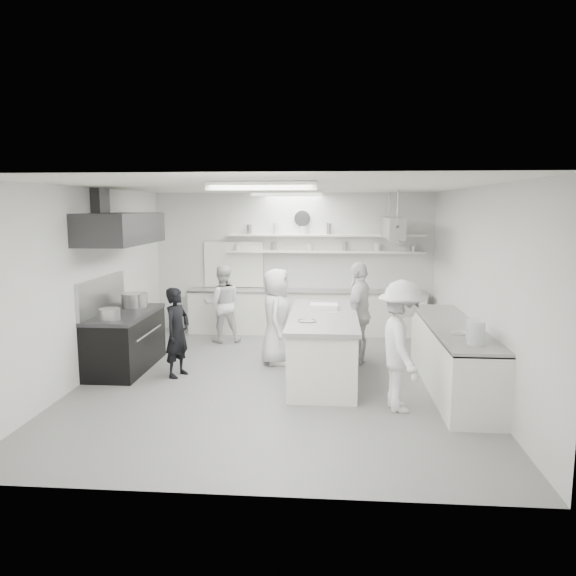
# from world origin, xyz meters

# --- Properties ---
(floor) EXTENTS (6.00, 7.00, 0.02)m
(floor) POSITION_xyz_m (0.00, 0.00, -0.01)
(floor) COLOR gray
(floor) RESTS_ON ground
(ceiling) EXTENTS (6.00, 7.00, 0.02)m
(ceiling) POSITION_xyz_m (0.00, 0.00, 3.01)
(ceiling) COLOR silver
(ceiling) RESTS_ON wall_back
(wall_back) EXTENTS (6.00, 0.04, 3.00)m
(wall_back) POSITION_xyz_m (0.00, 3.50, 1.50)
(wall_back) COLOR silver
(wall_back) RESTS_ON floor
(wall_front) EXTENTS (6.00, 0.04, 3.00)m
(wall_front) POSITION_xyz_m (0.00, -3.50, 1.50)
(wall_front) COLOR silver
(wall_front) RESTS_ON floor
(wall_left) EXTENTS (0.04, 7.00, 3.00)m
(wall_left) POSITION_xyz_m (-3.00, 0.00, 1.50)
(wall_left) COLOR silver
(wall_left) RESTS_ON floor
(wall_right) EXTENTS (0.04, 7.00, 3.00)m
(wall_right) POSITION_xyz_m (3.00, 0.00, 1.50)
(wall_right) COLOR silver
(wall_right) RESTS_ON floor
(stove) EXTENTS (0.80, 1.80, 0.90)m
(stove) POSITION_xyz_m (-2.60, 0.40, 0.45)
(stove) COLOR black
(stove) RESTS_ON floor
(exhaust_hood) EXTENTS (0.85, 2.00, 0.50)m
(exhaust_hood) POSITION_xyz_m (-2.60, 0.40, 2.35)
(exhaust_hood) COLOR #313133
(exhaust_hood) RESTS_ON wall_left
(back_counter) EXTENTS (5.00, 0.60, 0.92)m
(back_counter) POSITION_xyz_m (0.30, 3.20, 0.46)
(back_counter) COLOR white
(back_counter) RESTS_ON floor
(shelf_lower) EXTENTS (4.20, 0.26, 0.04)m
(shelf_lower) POSITION_xyz_m (0.70, 3.37, 1.75)
(shelf_lower) COLOR white
(shelf_lower) RESTS_ON wall_back
(shelf_upper) EXTENTS (4.20, 0.26, 0.04)m
(shelf_upper) POSITION_xyz_m (0.70, 3.37, 2.10)
(shelf_upper) COLOR white
(shelf_upper) RESTS_ON wall_back
(pass_through_window) EXTENTS (1.30, 0.04, 1.00)m
(pass_through_window) POSITION_xyz_m (-1.30, 3.48, 1.45)
(pass_through_window) COLOR black
(pass_through_window) RESTS_ON wall_back
(wall_clock) EXTENTS (0.32, 0.05, 0.32)m
(wall_clock) POSITION_xyz_m (0.20, 3.46, 2.45)
(wall_clock) COLOR silver
(wall_clock) RESTS_ON wall_back
(right_counter) EXTENTS (0.74, 3.30, 0.94)m
(right_counter) POSITION_xyz_m (2.65, -0.20, 0.47)
(right_counter) COLOR white
(right_counter) RESTS_ON floor
(pot_rack) EXTENTS (0.30, 1.60, 0.40)m
(pot_rack) POSITION_xyz_m (2.00, 2.40, 2.30)
(pot_rack) COLOR #A8A8A8
(pot_rack) RESTS_ON ceiling
(light_fixture_front) EXTENTS (1.30, 0.25, 0.10)m
(light_fixture_front) POSITION_xyz_m (0.00, -1.80, 2.94)
(light_fixture_front) COLOR white
(light_fixture_front) RESTS_ON ceiling
(light_fixture_rear) EXTENTS (1.30, 0.25, 0.10)m
(light_fixture_rear) POSITION_xyz_m (0.00, 1.80, 2.94)
(light_fixture_rear) COLOR white
(light_fixture_rear) RESTS_ON ceiling
(prep_island) EXTENTS (0.99, 2.64, 0.97)m
(prep_island) POSITION_xyz_m (0.71, 0.21, 0.49)
(prep_island) COLOR white
(prep_island) RESTS_ON floor
(stove_pot) EXTENTS (0.45, 0.45, 0.30)m
(stove_pot) POSITION_xyz_m (-2.60, 0.90, 1.06)
(stove_pot) COLOR #A8A8A8
(stove_pot) RESTS_ON stove
(cook_stove) EXTENTS (0.50, 0.61, 1.44)m
(cook_stove) POSITION_xyz_m (-1.61, 0.06, 0.72)
(cook_stove) COLOR black
(cook_stove) RESTS_ON floor
(cook_back) EXTENTS (0.87, 0.75, 1.55)m
(cook_back) POSITION_xyz_m (-1.34, 2.35, 0.77)
(cook_back) COLOR silver
(cook_back) RESTS_ON floor
(cook_island_left) EXTENTS (0.53, 0.81, 1.66)m
(cook_island_left) POSITION_xyz_m (-0.11, 0.90, 0.83)
(cook_island_left) COLOR silver
(cook_island_left) RESTS_ON floor
(cook_island_right) EXTENTS (0.72, 1.12, 1.77)m
(cook_island_right) POSITION_xyz_m (1.31, 1.03, 0.89)
(cook_island_right) COLOR silver
(cook_island_right) RESTS_ON floor
(cook_right) EXTENTS (0.77, 1.20, 1.75)m
(cook_right) POSITION_xyz_m (1.76, -1.15, 0.88)
(cook_right) COLOR silver
(cook_right) RESTS_ON floor
(bowl_island_a) EXTENTS (0.34, 0.34, 0.07)m
(bowl_island_a) POSITION_xyz_m (0.48, -0.35, 1.00)
(bowl_island_a) COLOR #A8A8A8
(bowl_island_a) RESTS_ON prep_island
(bowl_island_b) EXTENTS (0.22, 0.22, 0.06)m
(bowl_island_b) POSITION_xyz_m (0.84, 0.32, 1.00)
(bowl_island_b) COLOR white
(bowl_island_b) RESTS_ON prep_island
(bowl_right) EXTENTS (0.28, 0.28, 0.05)m
(bowl_right) POSITION_xyz_m (2.60, -0.81, 0.97)
(bowl_right) COLOR white
(bowl_right) RESTS_ON right_counter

